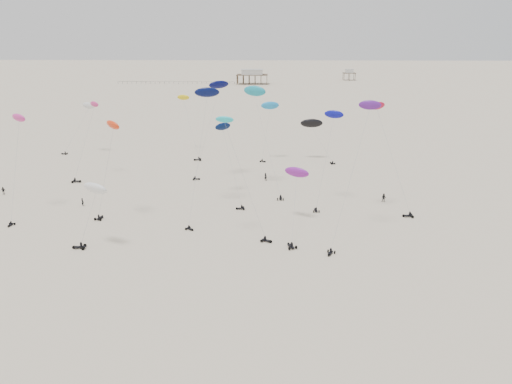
{
  "coord_description": "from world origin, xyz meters",
  "views": [
    {
      "loc": [
        2.33,
        5.04,
        33.66
      ],
      "look_at": [
        0.0,
        88.0,
        7.0
      ],
      "focal_mm": 35.0,
      "sensor_mm": 36.0,
      "label": 1
    }
  ],
  "objects_px": {
    "pavilion_main": "(252,78)",
    "rig_0": "(17,139)",
    "rig_4": "(205,108)",
    "rig_9": "(227,147)",
    "spectator_0": "(83,206)",
    "pavilion_small": "(349,75)"
  },
  "relations": [
    {
      "from": "pavilion_main",
      "to": "rig_0",
      "type": "xyz_separation_m",
      "value": [
        -35.13,
        -254.2,
        10.26
      ]
    },
    {
      "from": "rig_4",
      "to": "rig_9",
      "type": "height_order",
      "value": "rig_4"
    },
    {
      "from": "rig_9",
      "to": "spectator_0",
      "type": "relative_size",
      "value": 9.33
    },
    {
      "from": "pavilion_main",
      "to": "spectator_0",
      "type": "height_order",
      "value": "pavilion_main"
    },
    {
      "from": "rig_0",
      "to": "pavilion_main",
      "type": "bearing_deg",
      "value": -93.48
    },
    {
      "from": "rig_4",
      "to": "rig_0",
      "type": "bearing_deg",
      "value": -44.68
    },
    {
      "from": "rig_0",
      "to": "rig_4",
      "type": "bearing_deg",
      "value": -168.13
    },
    {
      "from": "pavilion_main",
      "to": "spectator_0",
      "type": "bearing_deg",
      "value": -95.83
    },
    {
      "from": "pavilion_main",
      "to": "pavilion_small",
      "type": "relative_size",
      "value": 2.33
    },
    {
      "from": "pavilion_small",
      "to": "rig_0",
      "type": "distance_m",
      "value": 303.22
    },
    {
      "from": "rig_4",
      "to": "pavilion_small",
      "type": "bearing_deg",
      "value": -156.23
    },
    {
      "from": "spectator_0",
      "to": "pavilion_small",
      "type": "bearing_deg",
      "value": -74.26
    },
    {
      "from": "pavilion_small",
      "to": "rig_0",
      "type": "xyz_separation_m",
      "value": [
        -105.13,
        -284.2,
        10.99
      ]
    },
    {
      "from": "rig_0",
      "to": "spectator_0",
      "type": "relative_size",
      "value": 10.36
    },
    {
      "from": "rig_0",
      "to": "spectator_0",
      "type": "xyz_separation_m",
      "value": [
        9.55,
        3.86,
        -14.48
      ]
    },
    {
      "from": "pavilion_small",
      "to": "spectator_0",
      "type": "xyz_separation_m",
      "value": [
        -95.57,
        -280.34,
        -3.49
      ]
    },
    {
      "from": "pavilion_small",
      "to": "rig_0",
      "type": "bearing_deg",
      "value": -110.3
    },
    {
      "from": "rig_4",
      "to": "rig_9",
      "type": "xyz_separation_m",
      "value": [
        3.65,
        6.04,
        -9.04
      ]
    },
    {
      "from": "spectator_0",
      "to": "rig_0",
      "type": "bearing_deg",
      "value": 56.58
    },
    {
      "from": "pavilion_small",
      "to": "spectator_0",
      "type": "height_order",
      "value": "pavilion_small"
    },
    {
      "from": "rig_4",
      "to": "rig_9",
      "type": "bearing_deg",
      "value": -173.3
    },
    {
      "from": "pavilion_small",
      "to": "rig_9",
      "type": "xyz_separation_m",
      "value": [
        -66.47,
        -273.57,
        7.33
      ]
    }
  ]
}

